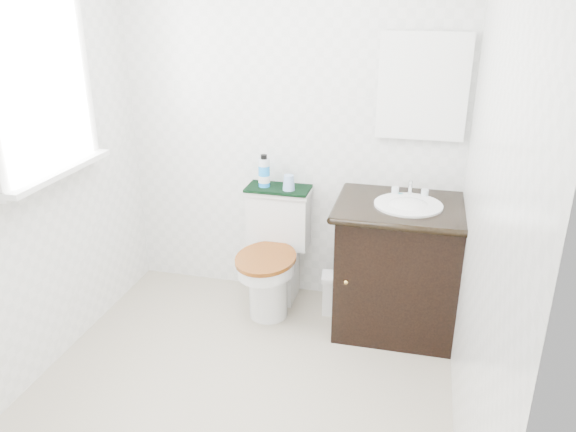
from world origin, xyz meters
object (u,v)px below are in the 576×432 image
at_px(mouthwash_bottle, 264,172).
at_px(cup, 289,183).
at_px(vanity, 399,263).
at_px(trash_bin, 336,293).
at_px(toilet, 274,258).

bearing_deg(mouthwash_bottle, cup, -10.13).
height_order(vanity, mouthwash_bottle, mouthwash_bottle).
xyz_separation_m(vanity, mouthwash_bottle, (-0.90, 0.18, 0.45)).
height_order(trash_bin, mouthwash_bottle, mouthwash_bottle).
xyz_separation_m(mouthwash_bottle, cup, (0.17, -0.03, -0.05)).
bearing_deg(vanity, trash_bin, 171.57).
distance_m(toilet, trash_bin, 0.46).
xyz_separation_m(toilet, trash_bin, (0.42, -0.01, -0.20)).
bearing_deg(trash_bin, cup, 164.36).
distance_m(mouthwash_bottle, cup, 0.18).
height_order(toilet, mouthwash_bottle, mouthwash_bottle).
distance_m(trash_bin, cup, 0.78).
xyz_separation_m(toilet, mouthwash_bottle, (-0.09, 0.12, 0.55)).
relative_size(vanity, mouthwash_bottle, 4.34).
relative_size(vanity, trash_bin, 3.39).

